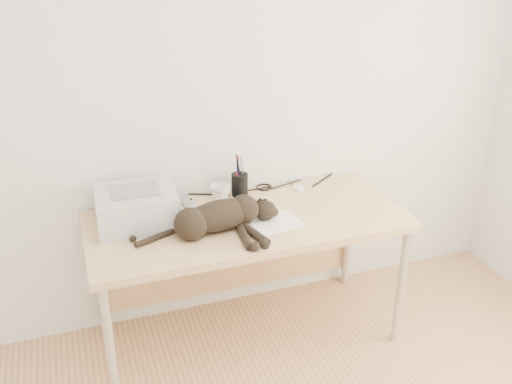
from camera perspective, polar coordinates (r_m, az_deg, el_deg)
name	(u,v)px	position (r m, az deg, el deg)	size (l,w,h in m)	color
wall_back	(225,91)	(2.99, -3.13, 10.06)	(3.50, 3.50, 0.00)	white
desk	(243,233)	(3.00, -1.35, -4.12)	(1.60, 0.70, 0.74)	tan
printer	(137,207)	(2.84, -11.85, -1.48)	(0.39, 0.34, 0.18)	#BABABF
papers	(270,223)	(2.82, 1.45, -3.08)	(0.31, 0.23, 0.01)	white
cat	(216,219)	(2.72, -4.00, -2.67)	(0.72, 0.34, 0.16)	black
mug	(220,194)	(3.01, -3.58, -0.24)	(0.11, 0.11, 0.10)	silver
pen_cup	(240,184)	(3.08, -1.64, 0.79)	(0.09, 0.09, 0.23)	black
remote_grey	(186,203)	(3.02, -7.03, -1.07)	(0.05, 0.19, 0.02)	gray
remote_black	(237,204)	(2.98, -1.87, -1.22)	(0.06, 0.20, 0.02)	black
mouse	(299,187)	(3.18, 4.28, 0.55)	(0.06, 0.10, 0.03)	white
cable_tangle	(230,192)	(3.13, -2.64, -0.01)	(1.36, 0.09, 0.01)	black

